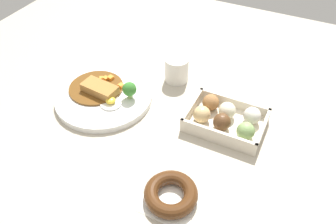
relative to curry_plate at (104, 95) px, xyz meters
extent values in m
plane|color=#B2A893|center=(-0.17, 0.04, -0.01)|extent=(1.60, 1.60, 0.00)
cylinder|color=white|center=(0.00, 0.00, 0.00)|extent=(0.28, 0.28, 0.02)
cylinder|color=brown|center=(0.03, -0.01, 0.01)|extent=(0.16, 0.16, 0.01)
cube|color=#A87538|center=(0.01, 0.00, 0.02)|extent=(0.11, 0.06, 0.02)
cylinder|color=white|center=(-0.04, 0.03, 0.01)|extent=(0.06, 0.06, 0.00)
ellipsoid|color=yellow|center=(-0.04, 0.03, 0.02)|extent=(0.03, 0.03, 0.02)
cylinder|color=#8CB766|center=(-0.08, -0.02, 0.01)|extent=(0.01, 0.01, 0.02)
sphere|color=#387A2D|center=(-0.08, -0.02, 0.04)|extent=(0.04, 0.04, 0.04)
cube|color=orange|center=(0.03, -0.06, 0.01)|extent=(0.02, 0.02, 0.01)
cube|color=orange|center=(-0.03, -0.04, 0.01)|extent=(0.02, 0.02, 0.01)
cube|color=orange|center=(0.04, -0.05, 0.01)|extent=(0.02, 0.02, 0.01)
cube|color=orange|center=(0.02, -0.06, 0.01)|extent=(0.02, 0.02, 0.02)
cube|color=beige|center=(-0.35, -0.05, -0.01)|extent=(0.20, 0.14, 0.01)
cube|color=beige|center=(-0.45, -0.05, 0.01)|extent=(0.01, 0.14, 0.03)
cube|color=beige|center=(-0.26, -0.05, 0.01)|extent=(0.01, 0.14, 0.03)
cube|color=beige|center=(-0.35, -0.12, 0.01)|extent=(0.20, 0.01, 0.03)
cube|color=beige|center=(-0.35, 0.02, 0.01)|extent=(0.20, 0.01, 0.03)
sphere|color=silver|center=(-0.41, -0.08, 0.02)|extent=(0.05, 0.05, 0.05)
sphere|color=#EFE5C6|center=(-0.35, -0.07, 0.02)|extent=(0.05, 0.05, 0.05)
sphere|color=#9E6B3D|center=(-0.30, -0.08, 0.02)|extent=(0.05, 0.05, 0.05)
sphere|color=#84A860|center=(-0.41, -0.02, 0.02)|extent=(0.05, 0.05, 0.05)
sphere|color=brown|center=(-0.35, -0.02, 0.02)|extent=(0.05, 0.05, 0.05)
sphere|color=#DBB77A|center=(-0.29, -0.03, 0.02)|extent=(0.05, 0.05, 0.05)
cube|color=white|center=(-0.32, 0.22, -0.01)|extent=(0.12, 0.12, 0.00)
torus|color=#4C2B14|center=(-0.32, 0.22, 0.00)|extent=(0.12, 0.12, 0.03)
cylinder|color=silver|center=(-0.15, -0.17, 0.02)|extent=(0.07, 0.07, 0.08)
camera|label=1|loc=(-0.49, 0.58, 0.63)|focal=35.68mm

